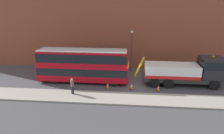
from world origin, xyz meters
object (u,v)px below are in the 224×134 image
(pedestrian_onlooker, at_px, (72,86))
(traffic_cone_near_truck, at_px, (158,88))
(traffic_cone_near_bus, at_px, (108,86))
(double_decker_bus, at_px, (83,64))
(recovery_tow_truck, at_px, (187,71))
(street_lamp, at_px, (131,48))
(traffic_cone_midway, at_px, (132,86))

(pedestrian_onlooker, height_order, traffic_cone_near_truck, pedestrian_onlooker)
(traffic_cone_near_bus, bearing_deg, double_decker_bus, 150.33)
(pedestrian_onlooker, bearing_deg, recovery_tow_truck, -13.11)
(traffic_cone_near_bus, bearing_deg, street_lamp, 67.98)
(double_decker_bus, xyz_separation_m, street_lamp, (5.83, 4.67, 1.24))
(pedestrian_onlooker, distance_m, traffic_cone_near_bus, 4.10)
(double_decker_bus, relative_size, traffic_cone_near_bus, 15.37)
(recovery_tow_truck, height_order, traffic_cone_midway, recovery_tow_truck)
(traffic_cone_near_bus, bearing_deg, traffic_cone_near_truck, -2.76)
(recovery_tow_truck, distance_m, street_lamp, 8.17)
(recovery_tow_truck, xyz_separation_m, traffic_cone_near_truck, (-3.43, -2.09, -1.42))
(traffic_cone_midway, bearing_deg, pedestrian_onlooker, -161.29)
(traffic_cone_near_bus, xyz_separation_m, traffic_cone_midway, (2.72, -0.00, 0.00))
(double_decker_bus, bearing_deg, street_lamp, 39.24)
(traffic_cone_midway, relative_size, traffic_cone_near_truck, 1.00)
(double_decker_bus, height_order, pedestrian_onlooker, double_decker_bus)
(recovery_tow_truck, height_order, traffic_cone_near_bus, recovery_tow_truck)
(street_lamp, bearing_deg, double_decker_bus, -141.27)
(traffic_cone_near_bus, relative_size, traffic_cone_midway, 1.00)
(double_decker_bus, height_order, traffic_cone_near_bus, double_decker_bus)
(pedestrian_onlooker, bearing_deg, double_decker_bus, 55.68)
(street_lamp, bearing_deg, pedestrian_onlooker, -125.36)
(double_decker_bus, bearing_deg, pedestrian_onlooker, -93.41)
(recovery_tow_truck, distance_m, traffic_cone_near_truck, 4.26)
(recovery_tow_truck, xyz_separation_m, pedestrian_onlooker, (-12.57, -3.91, -0.77))
(recovery_tow_truck, relative_size, traffic_cone_near_bus, 14.10)
(traffic_cone_midway, relative_size, street_lamp, 0.12)
(double_decker_bus, bearing_deg, traffic_cone_near_bus, -29.17)
(recovery_tow_truck, relative_size, double_decker_bus, 0.92)
(recovery_tow_truck, height_order, street_lamp, street_lamp)
(recovery_tow_truck, relative_size, traffic_cone_midway, 14.10)
(pedestrian_onlooker, height_order, traffic_cone_near_bus, pedestrian_onlooker)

